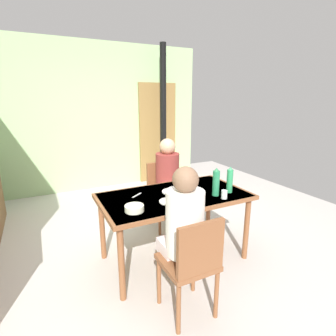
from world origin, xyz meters
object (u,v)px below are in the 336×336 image
at_px(chair_near_diner, 192,262).
at_px(person_near_diner, 184,221).
at_px(serving_bowl_center, 134,208).
at_px(person_far_diner, 168,173).
at_px(chair_far_diner, 163,190).
at_px(water_bottle_green_far, 216,182).
at_px(water_bottle_green_near, 230,180).
at_px(dining_table, 174,201).

height_order(chair_near_diner, person_near_diner, person_near_diner).
distance_m(person_near_diner, serving_bowl_center, 0.50).
bearing_deg(person_far_diner, person_near_diner, 68.61).
relative_size(chair_far_diner, serving_bowl_center, 5.12).
bearing_deg(person_near_diner, chair_near_diner, -90.00).
relative_size(person_near_diner, water_bottle_green_far, 2.62).
height_order(chair_far_diner, water_bottle_green_far, water_bottle_green_far).
bearing_deg(water_bottle_green_near, chair_far_diner, 107.92).
bearing_deg(water_bottle_green_far, chair_far_diner, 97.37).
xyz_separation_m(dining_table, water_bottle_green_near, (0.55, -0.19, 0.20)).
height_order(person_far_diner, water_bottle_green_far, person_far_diner).
height_order(water_bottle_green_far, serving_bowl_center, water_bottle_green_far).
bearing_deg(serving_bowl_center, chair_far_diner, 52.34).
bearing_deg(serving_bowl_center, water_bottle_green_near, 0.59).
height_order(chair_near_diner, person_far_diner, person_far_diner).
xyz_separation_m(chair_far_diner, serving_bowl_center, (-0.75, -0.97, 0.27)).
relative_size(dining_table, water_bottle_green_near, 5.40).
relative_size(chair_near_diner, chair_far_diner, 1.00).
xyz_separation_m(chair_near_diner, serving_bowl_center, (-0.25, 0.57, 0.27)).
distance_m(person_far_diner, water_bottle_green_far, 0.85).
bearing_deg(water_bottle_green_far, chair_near_diner, -137.65).
height_order(dining_table, serving_bowl_center, serving_bowl_center).
relative_size(dining_table, serving_bowl_center, 8.94).
bearing_deg(dining_table, person_far_diner, 69.11).
distance_m(person_near_diner, water_bottle_green_far, 0.76).
height_order(chair_near_diner, water_bottle_green_far, water_bottle_green_far).
bearing_deg(chair_near_diner, water_bottle_green_near, 35.61).
xyz_separation_m(chair_near_diner, person_near_diner, (0.00, 0.14, 0.28)).
relative_size(person_near_diner, serving_bowl_center, 4.53).
relative_size(chair_near_diner, water_bottle_green_far, 2.96).
distance_m(dining_table, person_far_diner, 0.69).
distance_m(chair_far_diner, serving_bowl_center, 1.26).
xyz_separation_m(chair_far_diner, person_near_diner, (-0.50, -1.41, 0.28)).
xyz_separation_m(chair_far_diner, person_far_diner, (0.00, -0.14, 0.28)).
distance_m(dining_table, chair_near_diner, 0.83).
bearing_deg(water_bottle_green_near, person_near_diner, -151.30).
bearing_deg(chair_far_diner, dining_table, 72.56).
bearing_deg(dining_table, water_bottle_green_near, -19.12).
bearing_deg(chair_near_diner, person_far_diner, 70.52).
height_order(water_bottle_green_near, water_bottle_green_far, water_bottle_green_far).
xyz_separation_m(person_near_diner, water_bottle_green_far, (0.62, 0.43, 0.10)).
distance_m(dining_table, water_bottle_green_near, 0.62).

